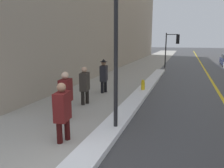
# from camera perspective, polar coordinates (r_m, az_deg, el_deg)

# --- Properties ---
(ground_plane) EXTENTS (160.00, 160.00, 0.00)m
(ground_plane) POSITION_cam_1_polar(r_m,az_deg,el_deg) (5.18, -10.64, -20.42)
(ground_plane) COLOR #38383A
(sidewalk_slab) EXTENTS (4.00, 80.00, 0.01)m
(sidewalk_slab) POSITION_cam_1_polar(r_m,az_deg,el_deg) (19.47, 5.88, 3.38)
(sidewalk_slab) COLOR #9E9B93
(sidewalk_slab) RESTS_ON ground
(road_centre_stripe) EXTENTS (0.16, 80.00, 0.00)m
(road_centre_stripe) POSITION_cam_1_polar(r_m,az_deg,el_deg) (19.08, 23.74, 2.29)
(road_centre_stripe) COLOR gold
(road_centre_stripe) RESTS_ON ground
(snow_bank_curb) EXTENTS (0.72, 17.31, 0.17)m
(snow_bank_curb) POSITION_cam_1_polar(r_m,az_deg,el_deg) (11.36, 7.88, -2.07)
(snow_bank_curb) COLOR white
(snow_bank_curb) RESTS_ON ground
(building_facade_left) EXTENTS (6.00, 36.00, 13.17)m
(building_facade_left) POSITION_cam_1_polar(r_m,az_deg,el_deg) (25.82, -2.73, 20.04)
(building_facade_left) COLOR gray
(building_facade_left) RESTS_ON ground
(lamp_post) EXTENTS (0.28, 0.28, 5.17)m
(lamp_post) POSITION_cam_1_polar(r_m,az_deg,el_deg) (6.21, 1.03, 14.73)
(lamp_post) COLOR black
(lamp_post) RESTS_ON ground
(traffic_light_near) EXTENTS (1.31, 0.43, 3.39)m
(traffic_light_near) POSITION_cam_1_polar(r_m,az_deg,el_deg) (22.51, 15.75, 10.32)
(traffic_light_near) COLOR black
(traffic_light_near) RESTS_ON ground
(pedestrian_in_glasses) EXTENTS (0.38, 0.57, 1.63)m
(pedestrian_in_glasses) POSITION_cam_1_polar(r_m,az_deg,el_deg) (5.95, -12.82, -6.57)
(pedestrian_in_glasses) COLOR #340C0C
(pedestrian_in_glasses) RESTS_ON ground
(pedestrian_trailing) EXTENTS (0.39, 0.58, 1.67)m
(pedestrian_trailing) POSITION_cam_1_polar(r_m,az_deg,el_deg) (7.63, -11.98, -2.36)
(pedestrian_trailing) COLOR #340C0C
(pedestrian_trailing) RESTS_ON ground
(pedestrian_with_shoulder_bag) EXTENTS (0.38, 0.76, 1.62)m
(pedestrian_with_shoulder_bag) POSITION_cam_1_polar(r_m,az_deg,el_deg) (9.28, -7.13, 0.06)
(pedestrian_with_shoulder_bag) COLOR black
(pedestrian_with_shoulder_bag) RESTS_ON ground
(pedestrian_nearside) EXTENTS (0.39, 0.58, 1.77)m
(pedestrian_nearside) POSITION_cam_1_polar(r_m,az_deg,el_deg) (11.26, -2.16, 2.50)
(pedestrian_nearside) COLOR black
(pedestrian_nearside) RESTS_ON ground
(fire_hydrant) EXTENTS (0.20, 0.20, 0.70)m
(fire_hydrant) POSITION_cam_1_polar(r_m,az_deg,el_deg) (11.49, 8.07, -0.59)
(fire_hydrant) COLOR gold
(fire_hydrant) RESTS_ON ground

